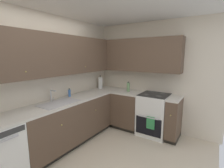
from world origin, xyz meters
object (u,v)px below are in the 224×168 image
at_px(oven_range, 154,114).
at_px(soap_bottle, 69,93).
at_px(paper_towel_roll, 100,83).
at_px(oil_bottle, 128,87).

distance_m(oven_range, soap_bottle, 1.90).
relative_size(paper_towel_roll, oil_bottle, 1.52).
bearing_deg(oil_bottle, soap_bottle, 144.21).
height_order(soap_bottle, oil_bottle, oil_bottle).
distance_m(paper_towel_roll, oil_bottle, 0.78).
bearing_deg(paper_towel_roll, oil_bottle, -84.71).
height_order(oven_range, oil_bottle, oil_bottle).
distance_m(soap_bottle, paper_towel_roll, 1.04).
xyz_separation_m(oven_range, oil_bottle, (-0.02, 0.64, 0.55)).
bearing_deg(oven_range, oil_bottle, 91.64).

